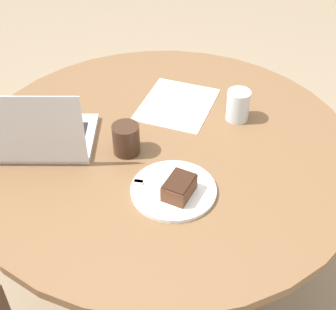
# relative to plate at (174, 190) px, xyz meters

# --- Properties ---
(ground_plane) EXTENTS (12.00, 12.00, 0.00)m
(ground_plane) POSITION_rel_plate_xyz_m (-0.16, -0.17, -0.72)
(ground_plane) COLOR gray
(dining_table) EXTENTS (1.24, 1.24, 0.71)m
(dining_table) POSITION_rel_plate_xyz_m (-0.16, -0.17, -0.16)
(dining_table) COLOR brown
(dining_table) RESTS_ON ground_plane
(paper_document) EXTENTS (0.35, 0.32, 0.00)m
(paper_document) POSITION_rel_plate_xyz_m (-0.35, -0.26, -0.00)
(paper_document) COLOR white
(paper_document) RESTS_ON dining_table
(plate) EXTENTS (0.24, 0.24, 0.01)m
(plate) POSITION_rel_plate_xyz_m (0.00, 0.00, 0.00)
(plate) COLOR white
(plate) RESTS_ON dining_table
(cake_slice) EXTENTS (0.11, 0.09, 0.05)m
(cake_slice) POSITION_rel_plate_xyz_m (0.01, 0.03, 0.03)
(cake_slice) COLOR brown
(cake_slice) RESTS_ON plate
(fork) EXTENTS (0.10, 0.16, 0.00)m
(fork) POSITION_rel_plate_xyz_m (0.02, -0.05, 0.01)
(fork) COLOR silver
(fork) RESTS_ON plate
(coffee_glass) EXTENTS (0.08, 0.08, 0.10)m
(coffee_glass) POSITION_rel_plate_xyz_m (-0.05, -0.22, 0.04)
(coffee_glass) COLOR #3D2619
(coffee_glass) RESTS_ON dining_table
(water_glass) EXTENTS (0.08, 0.08, 0.11)m
(water_glass) POSITION_rel_plate_xyz_m (-0.41, -0.05, 0.05)
(water_glass) COLOR silver
(water_glass) RESTS_ON dining_table
(laptop) EXTENTS (0.39, 0.40, 0.25)m
(laptop) POSITION_rel_plate_xyz_m (0.10, -0.44, 0.04)
(laptop) COLOR silver
(laptop) RESTS_ON dining_table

